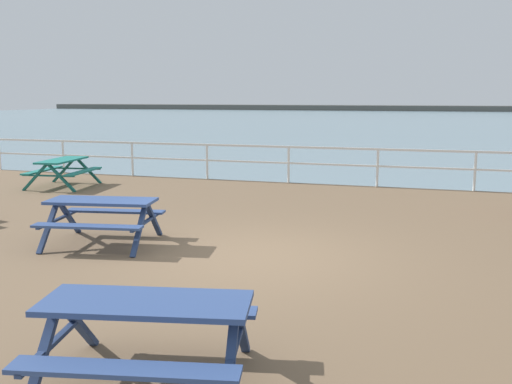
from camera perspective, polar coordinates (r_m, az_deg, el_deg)
ground_plane at (r=9.04m, az=-0.42°, el=-7.13°), size 30.00×24.00×0.20m
sea_band at (r=61.12m, az=14.51°, el=6.96°), size 142.00×90.00×0.01m
distant_shoreline at (r=104.08m, az=15.55°, el=7.89°), size 142.00×6.00×1.80m
seaward_railing at (r=16.32m, az=7.68°, el=3.42°), size 23.07×0.07×1.08m
picnic_table_near_left at (r=5.11m, az=-10.97°, el=-12.66°), size 2.06×1.84×0.80m
picnic_table_far_left at (r=9.98m, az=-15.25°, el=-1.82°), size 2.03×1.80×0.80m
picnic_table_seaward at (r=16.68m, az=-18.90°, el=2.48°), size 1.73×1.97×0.80m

